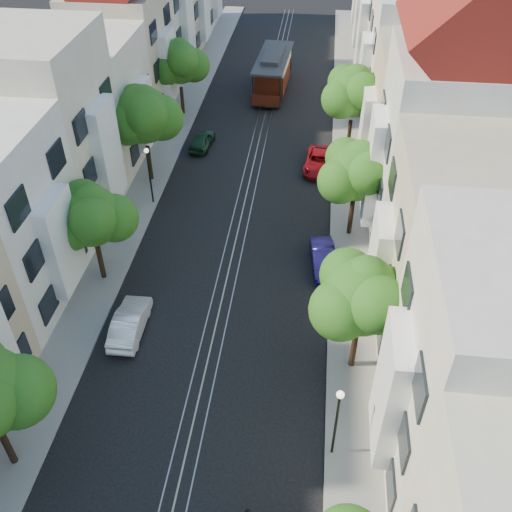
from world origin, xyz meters
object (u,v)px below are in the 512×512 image
(tree_e_c, at_px, (358,173))
(tree_w_d, at_px, (180,63))
(parked_car_e_mid, at_px, (323,259))
(tree_e_b, at_px, (363,298))
(tree_w_b, at_px, (92,218))
(lamp_east, at_px, (337,414))
(cable_car, at_px, (273,71))
(parked_car_w_mid, at_px, (130,322))
(parked_car_e_far, at_px, (319,162))
(tree_w_c, at_px, (144,116))
(lamp_west, at_px, (149,168))
(parked_car_w_far, at_px, (202,140))
(tree_e_d, at_px, (355,93))

(tree_e_c, xyz_separation_m, tree_w_d, (-14.40, 16.00, 0.00))
(parked_car_e_mid, bearing_deg, tree_e_b, -85.12)
(tree_w_b, xyz_separation_m, lamp_east, (13.44, -9.98, -1.55))
(tree_w_d, height_order, cable_car, tree_w_d)
(tree_e_c, distance_m, parked_car_w_mid, 15.82)
(lamp_east, height_order, parked_car_e_far, lamp_east)
(tree_w_c, xyz_separation_m, cable_car, (7.34, 16.84, -3.07))
(lamp_west, bearing_deg, cable_car, 71.85)
(tree_w_d, bearing_deg, parked_car_w_far, -64.22)
(tree_w_b, distance_m, lamp_east, 16.81)
(tree_e_b, height_order, tree_w_d, tree_e_b)
(lamp_west, xyz_separation_m, parked_car_w_mid, (1.90, -11.97, -2.17))
(tree_e_c, bearing_deg, tree_w_c, 160.85)
(tree_e_b, bearing_deg, tree_e_c, 90.00)
(cable_car, relative_size, parked_car_w_far, 2.45)
(tree_e_b, distance_m, tree_w_c, 21.53)
(parked_car_w_mid, bearing_deg, cable_car, -99.31)
(tree_e_c, relative_size, parked_car_e_mid, 1.68)
(lamp_east, xyz_separation_m, lamp_west, (-12.60, 18.00, 0.00))
(tree_e_b, relative_size, parked_car_e_far, 1.49)
(tree_w_b, bearing_deg, tree_w_d, 90.00)
(tree_w_c, relative_size, cable_car, 0.79)
(tree_w_c, relative_size, parked_car_w_far, 1.95)
(tree_e_d, relative_size, lamp_west, 1.65)
(tree_w_d, relative_size, parked_car_w_mid, 1.59)
(cable_car, xyz_separation_m, parked_car_w_far, (-4.60, -11.51, -1.38))
(tree_e_d, bearing_deg, lamp_east, -92.04)
(tree_e_b, bearing_deg, tree_e_d, 90.00)
(tree_w_c, distance_m, parked_car_w_far, 7.46)
(cable_car, bearing_deg, tree_w_d, -138.44)
(tree_w_c, bearing_deg, tree_e_d, 22.62)
(tree_e_c, bearing_deg, cable_car, 107.92)
(tree_w_b, bearing_deg, cable_car, 75.24)
(parked_car_e_mid, bearing_deg, lamp_east, -94.38)
(tree_e_c, distance_m, tree_e_d, 11.00)
(tree_e_b, distance_m, cable_car, 33.70)
(tree_w_d, bearing_deg, tree_e_b, -61.93)
(tree_e_d, distance_m, parked_car_w_mid, 24.34)
(tree_w_d, bearing_deg, tree_w_b, -90.00)
(lamp_east, distance_m, parked_car_w_mid, 12.47)
(lamp_east, relative_size, cable_car, 0.47)
(tree_w_b, xyz_separation_m, parked_car_e_far, (12.14, 14.01, -3.77))
(tree_w_c, bearing_deg, lamp_east, -57.35)
(tree_e_c, height_order, lamp_east, tree_e_c)
(lamp_west, height_order, parked_car_e_mid, lamp_west)
(parked_car_w_far, bearing_deg, lamp_east, 116.80)
(tree_e_b, height_order, parked_car_e_far, tree_e_b)
(lamp_west, distance_m, parked_car_e_far, 12.98)
(lamp_east, height_order, parked_car_w_far, lamp_east)
(parked_car_w_far, bearing_deg, tree_w_c, 67.45)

